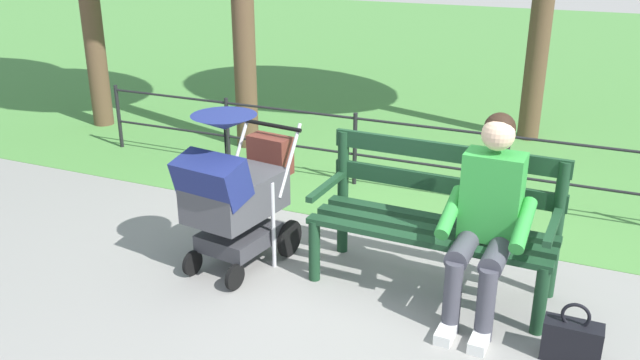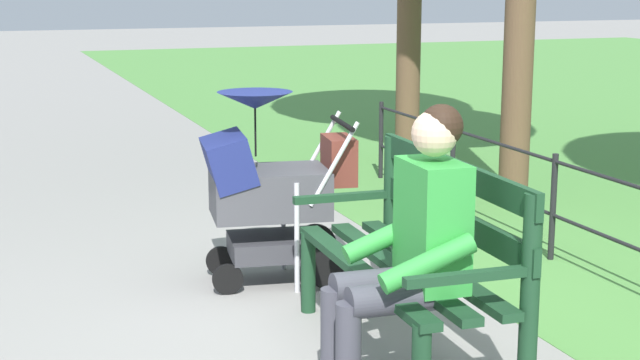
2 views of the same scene
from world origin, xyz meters
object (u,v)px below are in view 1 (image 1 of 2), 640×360
(park_bench, at_px, (436,213))
(stroller, at_px, (235,190))
(person_on_bench, at_px, (487,213))
(handbag, at_px, (572,341))

(park_bench, relative_size, stroller, 1.40)
(park_bench, xyz_separation_m, stroller, (1.35, 0.33, 0.07))
(park_bench, height_order, stroller, stroller)
(person_on_bench, height_order, stroller, person_on_bench)
(stroller, height_order, handbag, stroller)
(park_bench, relative_size, handbag, 4.37)
(person_on_bench, xyz_separation_m, handbag, (-0.58, 0.32, -0.55))
(park_bench, bearing_deg, person_on_bench, 148.51)
(person_on_bench, height_order, handbag, person_on_bench)
(park_bench, bearing_deg, stroller, 13.97)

